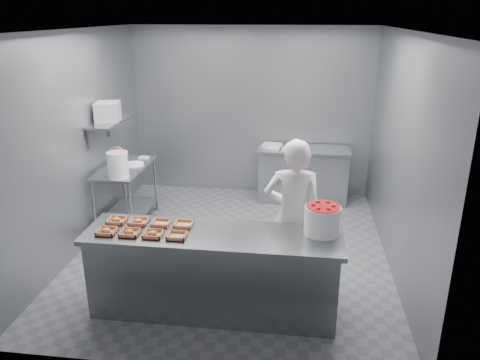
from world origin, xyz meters
The scene contains 24 objects.
floor centered at (0.00, 0.00, 0.00)m, with size 4.50×4.50×0.00m, color #4C4C51.
ceiling centered at (0.00, 0.00, 2.80)m, with size 4.50×4.50×0.00m, color white.
wall_back centered at (0.00, 2.25, 1.40)m, with size 4.00×0.04×2.80m, color slate.
wall_left centered at (-2.00, 0.00, 1.40)m, with size 0.04×4.50×2.80m, color slate.
wall_right centered at (2.00, 0.00, 1.40)m, with size 0.04×4.50×2.80m, color slate.
service_counter centered at (0.00, -1.35, 0.45)m, with size 2.60×0.70×0.90m.
prep_table centered at (-1.65, 0.60, 0.59)m, with size 0.60×1.20×0.90m.
back_counter centered at (0.90, 1.90, 0.45)m, with size 1.50×0.60×0.90m.
wall_shelf centered at (-1.82, 0.60, 1.55)m, with size 0.35×0.90×0.03m, color slate.
tray_0 centered at (-1.05, -1.48, 0.92)m, with size 0.19×0.18×0.06m.
tray_1 centered at (-0.81, -1.48, 0.92)m, with size 0.19×0.18×0.06m.
tray_2 centered at (-0.57, -1.48, 0.92)m, with size 0.19×0.18×0.06m.
tray_3 centered at (-0.33, -1.48, 0.92)m, with size 0.19×0.18×0.04m.
tray_4 centered at (-1.05, -1.22, 0.92)m, with size 0.19×0.18×0.06m.
tray_5 centered at (-0.81, -1.22, 0.92)m, with size 0.19×0.18×0.06m.
tray_6 centered at (-0.57, -1.22, 0.92)m, with size 0.19×0.18×0.04m.
tray_7 centered at (-0.33, -1.22, 0.92)m, with size 0.19×0.18×0.04m.
worker centered at (0.78, -0.75, 0.87)m, with size 0.64×0.42×1.75m, color white.
strawberry_tub centered at (1.08, -1.20, 1.06)m, with size 0.36×0.36×0.30m.
glaze_bucket centered at (-1.56, 0.16, 1.08)m, with size 0.29×0.27×0.42m.
bucket_lid centered at (-1.54, 0.70, 0.91)m, with size 0.28×0.28×0.02m, color white.
rag centered at (-1.51, 1.04, 0.91)m, with size 0.14×0.12×0.02m, color #CCB28C.
appliance centered at (-1.82, 0.60, 1.70)m, with size 0.31×0.35×0.26m, color gray.
paper_stack centered at (0.38, 1.90, 0.93)m, with size 0.30×0.22×0.06m, color silver.
Camera 1 is at (0.82, -5.50, 2.98)m, focal length 35.00 mm.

